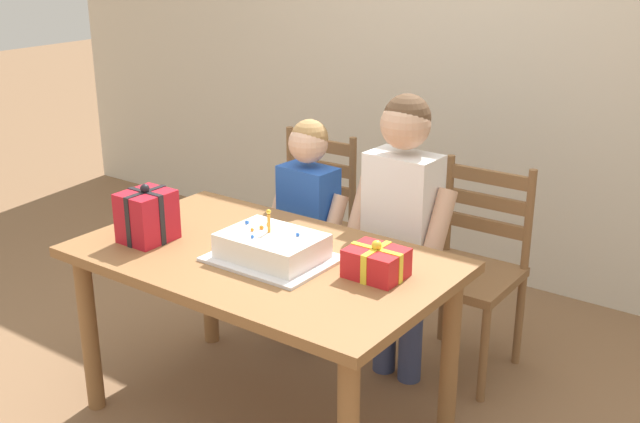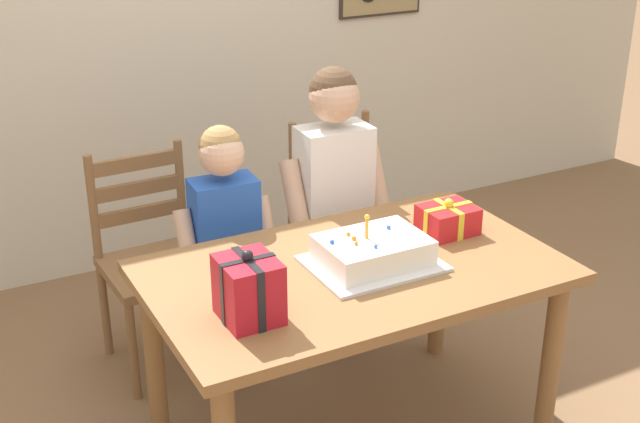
# 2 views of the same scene
# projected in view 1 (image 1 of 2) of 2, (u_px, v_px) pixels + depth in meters

# --- Properties ---
(ground_plane) EXTENTS (20.00, 20.00, 0.00)m
(ground_plane) POSITION_uv_depth(u_px,v_px,m) (267.00, 418.00, 3.19)
(ground_plane) COLOR #846042
(back_wall) EXTENTS (6.40, 0.11, 2.60)m
(back_wall) POSITION_uv_depth(u_px,v_px,m) (486.00, 43.00, 4.16)
(back_wall) COLOR beige
(back_wall) RESTS_ON ground
(dining_table) EXTENTS (1.41, 0.85, 0.72)m
(dining_table) POSITION_uv_depth(u_px,v_px,m) (263.00, 278.00, 2.98)
(dining_table) COLOR olive
(dining_table) RESTS_ON ground
(birthday_cake) EXTENTS (0.44, 0.34, 0.19)m
(birthday_cake) POSITION_uv_depth(u_px,v_px,m) (272.00, 248.00, 2.88)
(birthday_cake) COLOR silver
(birthday_cake) RESTS_ON dining_table
(gift_box_red_large) EXTENTS (0.17, 0.20, 0.23)m
(gift_box_red_large) POSITION_uv_depth(u_px,v_px,m) (147.00, 216.00, 3.05)
(gift_box_red_large) COLOR red
(gift_box_red_large) RESTS_ON dining_table
(gift_box_beside_cake) EXTENTS (0.20, 0.17, 0.14)m
(gift_box_beside_cake) POSITION_uv_depth(u_px,v_px,m) (376.00, 263.00, 2.75)
(gift_box_beside_cake) COLOR red
(gift_box_beside_cake) RESTS_ON dining_table
(chair_left) EXTENTS (0.43, 0.43, 0.92)m
(chair_left) POSITION_uv_depth(u_px,v_px,m) (304.00, 226.00, 3.94)
(chair_left) COLOR brown
(chair_left) RESTS_ON ground
(chair_right) EXTENTS (0.42, 0.42, 0.92)m
(chair_right) POSITION_uv_depth(u_px,v_px,m) (470.00, 269.00, 3.44)
(chair_right) COLOR brown
(chair_right) RESTS_ON ground
(child_older) EXTENTS (0.46, 0.26, 1.26)m
(child_older) POSITION_uv_depth(u_px,v_px,m) (402.00, 212.00, 3.25)
(child_older) COLOR #38426B
(child_older) RESTS_ON ground
(child_younger) EXTENTS (0.40, 0.23, 1.09)m
(child_younger) POSITION_uv_depth(u_px,v_px,m) (308.00, 213.00, 3.56)
(child_younger) COLOR #38426B
(child_younger) RESTS_ON ground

